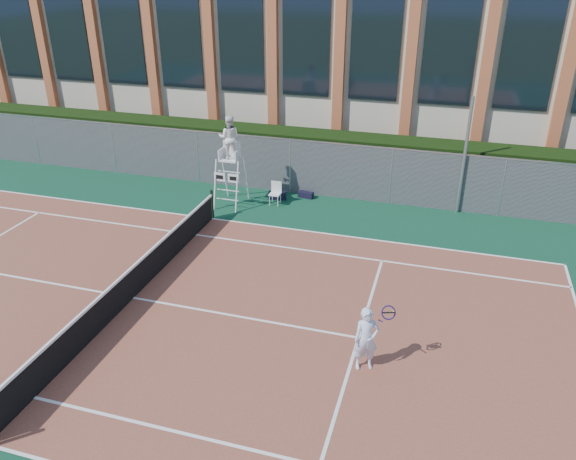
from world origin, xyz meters
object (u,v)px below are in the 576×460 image
(steel_pole, at_px, (464,157))
(tennis_player, at_px, (366,339))
(umpire_chair, at_px, (229,140))
(plastic_chair, at_px, (276,191))

(steel_pole, relative_size, tennis_player, 2.69)
(umpire_chair, distance_m, plastic_chair, 2.64)
(steel_pole, xyz_separation_m, plastic_chair, (-6.74, -1.19, -1.64))
(plastic_chair, xyz_separation_m, tennis_player, (4.91, -8.56, 0.30))
(umpire_chair, height_order, tennis_player, umpire_chair)
(steel_pole, height_order, tennis_player, steel_pole)
(plastic_chair, bearing_deg, steel_pole, 10.04)
(umpire_chair, height_order, plastic_chair, umpire_chair)
(plastic_chair, height_order, tennis_player, tennis_player)
(plastic_chair, relative_size, tennis_player, 0.55)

